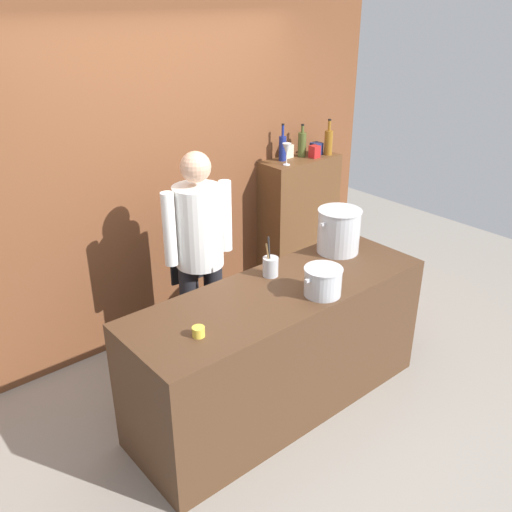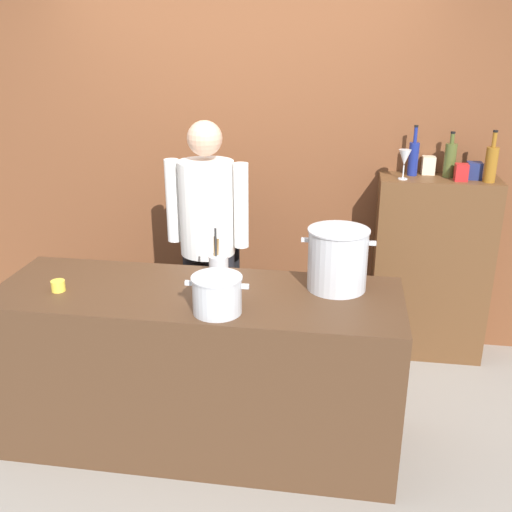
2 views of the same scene
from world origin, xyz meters
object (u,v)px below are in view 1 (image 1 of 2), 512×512
(spice_tin_cream, at_px, (287,151))
(spice_tin_navy, at_px, (316,149))
(stockpot_small, at_px, (323,281))
(chef, at_px, (199,248))
(wine_bottle_cobalt, at_px, (283,147))
(butter_jar, at_px, (198,332))
(wine_bottle_olive, at_px, (302,144))
(utensil_crock, at_px, (270,266))
(wine_glass_tall, at_px, (287,150))
(spice_tin_red, at_px, (315,152))
(stockpot_large, at_px, (339,231))
(wine_bottle_amber, at_px, (328,142))

(spice_tin_cream, xyz_separation_m, spice_tin_navy, (0.27, -0.10, -0.00))
(stockpot_small, height_order, spice_tin_cream, spice_tin_cream)
(chef, relative_size, wine_bottle_cobalt, 5.14)
(chef, distance_m, butter_jar, 1.02)
(spice_tin_cream, bearing_deg, wine_bottle_cobalt, -154.84)
(wine_bottle_olive, xyz_separation_m, spice_tin_cream, (-0.12, 0.06, -0.05))
(utensil_crock, distance_m, wine_glass_tall, 1.43)
(spice_tin_red, distance_m, spice_tin_cream, 0.24)
(stockpot_small, relative_size, wine_glass_tall, 1.61)
(wine_bottle_olive, bearing_deg, wine_glass_tall, -158.68)
(stockpot_large, relative_size, utensil_crock, 1.33)
(stockpot_small, distance_m, spice_tin_navy, 1.99)
(spice_tin_navy, bearing_deg, stockpot_small, -134.26)
(wine_bottle_amber, distance_m, spice_tin_red, 0.18)
(stockpot_large, bearing_deg, wine_bottle_cobalt, 67.66)
(stockpot_small, relative_size, utensil_crock, 1.08)
(utensil_crock, xyz_separation_m, wine_bottle_olive, (1.30, 1.04, 0.41))
(chef, bearing_deg, stockpot_large, 150.82)
(chef, xyz_separation_m, stockpot_small, (0.27, -0.95, 0.03))
(chef, distance_m, spice_tin_navy, 1.73)
(spice_tin_navy, bearing_deg, spice_tin_cream, 160.35)
(stockpot_large, xyz_separation_m, spice_tin_navy, (0.82, 1.04, 0.26))
(stockpot_small, relative_size, wine_bottle_olive, 1.05)
(stockpot_large, distance_m, utensil_crock, 0.63)
(stockpot_small, bearing_deg, spice_tin_red, 46.33)
(wine_bottle_cobalt, bearing_deg, stockpot_large, -112.34)
(butter_jar, height_order, wine_bottle_olive, wine_bottle_olive)
(butter_jar, xyz_separation_m, wine_bottle_cobalt, (1.85, 1.34, 0.45))
(wine_bottle_cobalt, relative_size, wine_bottle_amber, 1.01)
(stockpot_small, xyz_separation_m, spice_tin_navy, (1.37, 1.40, 0.33))
(chef, distance_m, wine_bottle_cobalt, 1.42)
(stockpot_large, bearing_deg, utensil_crock, 177.40)
(utensil_crock, xyz_separation_m, butter_jar, (-0.77, -0.28, -0.04))
(spice_tin_red, bearing_deg, wine_bottle_olive, 121.00)
(chef, distance_m, utensil_crock, 0.58)
(wine_bottle_amber, bearing_deg, utensil_crock, -148.50)
(wine_bottle_amber, height_order, spice_tin_red, wine_bottle_amber)
(wine_bottle_amber, xyz_separation_m, wine_glass_tall, (-0.52, -0.01, 0.02))
(butter_jar, bearing_deg, wine_glass_tall, 34.29)
(chef, height_order, stockpot_small, chef)
(stockpot_large, xyz_separation_m, butter_jar, (-1.40, -0.26, -0.13))
(butter_jar, relative_size, wine_bottle_olive, 0.25)
(spice_tin_cream, height_order, spice_tin_navy, spice_tin_cream)
(spice_tin_navy, bearing_deg, wine_bottle_olive, 166.07)
(chef, height_order, wine_bottle_olive, chef)
(stockpot_large, relative_size, butter_jar, 5.25)
(butter_jar, bearing_deg, spice_tin_red, 29.90)
(wine_glass_tall, bearing_deg, spice_tin_cream, 45.33)
(wine_bottle_olive, bearing_deg, wine_bottle_cobalt, 177.42)
(chef, bearing_deg, wine_bottle_amber, -161.09)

